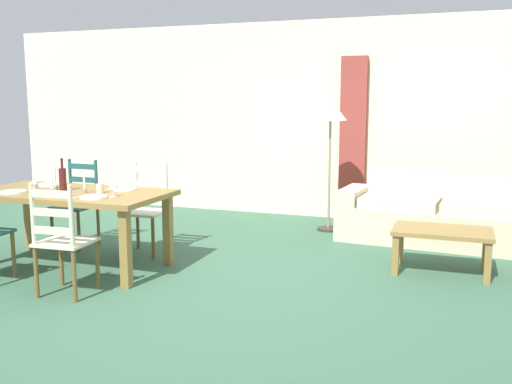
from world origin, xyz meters
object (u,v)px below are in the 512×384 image
Objects in this scene: coffee_cup_primary at (100,188)px; wine_glass_near_right at (112,185)px; wine_glass_far_left at (52,177)px; wine_glass_near_left at (34,180)px; coffee_table at (442,236)px; dining_table at (70,200)px; dining_chair_far_left at (78,203)px; wine_bottle at (63,179)px; standing_lamp at (331,118)px; dining_chair_near_right at (62,240)px; coffee_cup_secondary at (35,186)px; dining_chair_far_right at (147,209)px; couch at (441,218)px.

wine_glass_near_right is at bearing -31.96° from coffee_cup_primary.
coffee_cup_primary is at bearing -10.05° from wine_glass_far_left.
coffee_cup_primary is (0.64, 0.14, -0.07)m from wine_glass_near_left.
dining_table is at bearing -163.37° from coffee_table.
dining_chair_far_left is at bearing -175.92° from coffee_table.
standing_lamp is at bearing 48.96° from wine_bottle.
wine_glass_near_left reaches higher than dining_table.
coffee_table is at bearing 22.25° from wine_glass_near_right.
coffee_cup_secondary is (-0.81, 0.64, 0.32)m from dining_chair_near_right.
wine_glass_near_left is at bearing 179.79° from wine_glass_near_right.
standing_lamp reaches higher than dining_chair_far_left.
dining_chair_far_left reaches higher than coffee_table.
dining_chair_far_right is 0.59× the size of standing_lamp.
coffee_cup_secondary is (-0.92, 0.05, -0.07)m from wine_glass_near_right.
dining_chair_far_right is at bearing -133.19° from standing_lamp.
wine_glass_far_left is at bearing 153.06° from wine_bottle.
wine_glass_far_left is 0.22m from coffee_cup_secondary.
dining_chair_far_right is at bearing 54.76° from wine_bottle.
wine_glass_near_right is at bearing -12.86° from wine_bottle.
dining_chair_far_left reaches higher than couch.
wine_bottle is 3.51× the size of coffee_cup_primary.
wine_bottle is 1.96× the size of wine_glass_near_right.
coffee_cup_secondary is at bearing -159.41° from wine_bottle.
standing_lamp is at bearing 46.79° from coffee_cup_secondary.
coffee_cup_primary is 0.10× the size of coffee_table.
standing_lamp is at bearing 60.68° from wine_glass_near_right.
coffee_cup_primary is (-0.13, 0.73, 0.32)m from dining_chair_near_right.
wine_bottle is at bearing 20.59° from coffee_cup_secondary.
dining_chair_far_left is 0.98m from wine_glass_near_left.
wine_glass_near_left is at bearing -155.13° from dining_table.
standing_lamp is (2.31, 2.56, 0.55)m from wine_glass_near_left.
wine_glass_far_left is at bearing -140.07° from dining_chair_far_right.
dining_chair_near_right is at bearing -100.33° from wine_glass_near_right.
coffee_cup_secondary is at bearing -163.58° from coffee_table.
standing_lamp is at bearing 50.22° from dining_table.
wine_bottle is at bearing 172.94° from dining_table.
coffee_cup_primary is 3.00m from standing_lamp.
wine_bottle is 0.28m from coffee_cup_secondary.
couch is (3.03, 2.23, -0.50)m from coffee_cup_primary.
wine_glass_far_left is 1.79× the size of coffee_cup_secondary.
wine_bottle reaches higher than dining_chair_near_right.
dining_chair_near_right is 0.59× the size of standing_lamp.
coffee_table is at bearing -45.05° from standing_lamp.
coffee_cup_secondary is at bearing -147.97° from couch.
wine_bottle is at bearing -125.24° from dining_chair_far_right.
coffee_cup_primary is (-0.23, 0.15, -0.07)m from wine_glass_near_right.
wine_bottle is at bearing -147.21° from couch.
dining_chair_far_right is 3.04× the size of wine_bottle.
dining_chair_near_right is 5.96× the size of wine_glass_far_left.
dining_chair_near_right is 3.42m from coffee_table.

